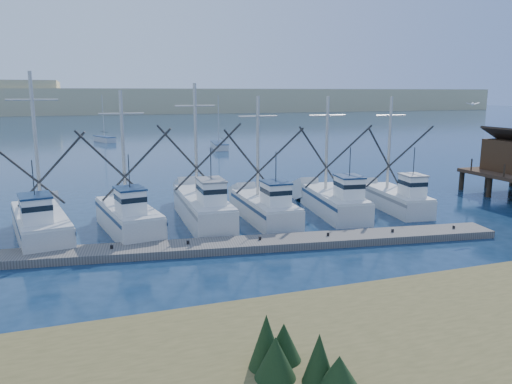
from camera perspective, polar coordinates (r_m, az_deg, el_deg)
ground at (r=25.32m, az=13.14°, el=-8.64°), size 500.00×500.00×0.00m
floating_dock at (r=27.70m, az=-3.62°, el=-6.14°), size 32.07×6.56×0.43m
dune_ridge at (r=230.34m, az=-16.44°, el=9.99°), size 360.00×60.00×10.00m
trawler_fleet at (r=32.18m, az=-7.33°, el=-2.30°), size 32.11×9.56×9.74m
sailboat_near at (r=76.98m, az=-4.22°, el=5.30°), size 2.85×7.03×8.10m
sailboat_far at (r=91.56m, az=-16.93°, el=5.81°), size 3.58×5.91×8.10m
flying_gull at (r=38.25m, az=23.53°, el=9.22°), size 1.12×0.21×0.21m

